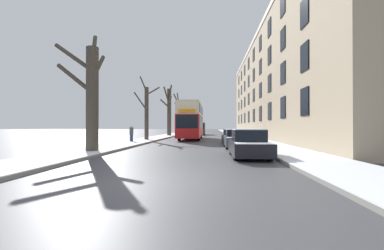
{
  "coord_description": "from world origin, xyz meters",
  "views": [
    {
      "loc": [
        1.45,
        -6.96,
        1.54
      ],
      "look_at": [
        -0.55,
        18.87,
        1.73
      ],
      "focal_mm": 24.0,
      "sensor_mm": 36.0,
      "label": 1
    }
  ],
  "objects_px": {
    "bare_tree_left_3": "(179,115)",
    "oncoming_van": "(200,128)",
    "parked_car_2": "(232,137)",
    "bare_tree_left_0": "(91,93)",
    "bare_tree_left_2": "(169,110)",
    "parked_car_1": "(237,139)",
    "parked_car_0": "(249,144)",
    "pedestrian_left_sidewalk": "(131,133)",
    "bare_tree_left_1": "(146,111)",
    "double_decker_bus": "(191,119)"
  },
  "relations": [
    {
      "from": "double_decker_bus",
      "to": "pedestrian_left_sidewalk",
      "type": "distance_m",
      "value": 9.24
    },
    {
      "from": "parked_car_0",
      "to": "pedestrian_left_sidewalk",
      "type": "height_order",
      "value": "pedestrian_left_sidewalk"
    },
    {
      "from": "bare_tree_left_0",
      "to": "parked_car_0",
      "type": "xyz_separation_m",
      "value": [
        8.95,
        -1.35,
        -2.9
      ]
    },
    {
      "from": "parked_car_0",
      "to": "parked_car_2",
      "type": "height_order",
      "value": "parked_car_0"
    },
    {
      "from": "bare_tree_left_2",
      "to": "oncoming_van",
      "type": "distance_m",
      "value": 10.71
    },
    {
      "from": "bare_tree_left_1",
      "to": "bare_tree_left_2",
      "type": "xyz_separation_m",
      "value": [
        0.25,
        13.56,
        0.98
      ]
    },
    {
      "from": "bare_tree_left_2",
      "to": "parked_car_0",
      "type": "distance_m",
      "value": 29.72
    },
    {
      "from": "oncoming_van",
      "to": "pedestrian_left_sidewalk",
      "type": "distance_m",
      "value": 27.12
    },
    {
      "from": "bare_tree_left_3",
      "to": "parked_car_2",
      "type": "distance_m",
      "value": 32.03
    },
    {
      "from": "bare_tree_left_3",
      "to": "parked_car_1",
      "type": "relative_size",
      "value": 2.24
    },
    {
      "from": "parked_car_1",
      "to": "oncoming_van",
      "type": "distance_m",
      "value": 31.83
    },
    {
      "from": "bare_tree_left_1",
      "to": "bare_tree_left_2",
      "type": "relative_size",
      "value": 0.9
    },
    {
      "from": "parked_car_0",
      "to": "parked_car_1",
      "type": "relative_size",
      "value": 1.03
    },
    {
      "from": "bare_tree_left_3",
      "to": "parked_car_1",
      "type": "height_order",
      "value": "bare_tree_left_3"
    },
    {
      "from": "bare_tree_left_0",
      "to": "oncoming_van",
      "type": "xyz_separation_m",
      "value": [
        4.71,
        36.02,
        -2.3
      ]
    },
    {
      "from": "parked_car_1",
      "to": "bare_tree_left_2",
      "type": "bearing_deg",
      "value": 111.57
    },
    {
      "from": "bare_tree_left_0",
      "to": "bare_tree_left_2",
      "type": "xyz_separation_m",
      "value": [
        0.12,
        26.81,
        0.67
      ]
    },
    {
      "from": "parked_car_1",
      "to": "parked_car_2",
      "type": "relative_size",
      "value": 0.89
    },
    {
      "from": "double_decker_bus",
      "to": "bare_tree_left_3",
      "type": "bearing_deg",
      "value": 101.16
    },
    {
      "from": "bare_tree_left_0",
      "to": "double_decker_bus",
      "type": "bearing_deg",
      "value": 74.96
    },
    {
      "from": "double_decker_bus",
      "to": "parked_car_1",
      "type": "relative_size",
      "value": 2.8
    },
    {
      "from": "parked_car_2",
      "to": "bare_tree_left_0",
      "type": "bearing_deg",
      "value": -132.66
    },
    {
      "from": "bare_tree_left_0",
      "to": "double_decker_bus",
      "type": "distance_m",
      "value": 17.59
    },
    {
      "from": "bare_tree_left_1",
      "to": "oncoming_van",
      "type": "distance_m",
      "value": 23.37
    },
    {
      "from": "parked_car_1",
      "to": "pedestrian_left_sidewalk",
      "type": "relative_size",
      "value": 2.4
    },
    {
      "from": "parked_car_1",
      "to": "bare_tree_left_0",
      "type": "bearing_deg",
      "value": -153.37
    },
    {
      "from": "bare_tree_left_3",
      "to": "oncoming_van",
      "type": "bearing_deg",
      "value": -41.73
    },
    {
      "from": "parked_car_2",
      "to": "parked_car_1",
      "type": "bearing_deg",
      "value": -90.0
    },
    {
      "from": "double_decker_bus",
      "to": "pedestrian_left_sidewalk",
      "type": "height_order",
      "value": "double_decker_bus"
    },
    {
      "from": "oncoming_van",
      "to": "pedestrian_left_sidewalk",
      "type": "xyz_separation_m",
      "value": [
        -5.29,
        -26.59,
        -0.33
      ]
    },
    {
      "from": "parked_car_1",
      "to": "pedestrian_left_sidewalk",
      "type": "xyz_separation_m",
      "value": [
        -9.53,
        4.94,
        0.3
      ]
    },
    {
      "from": "pedestrian_left_sidewalk",
      "to": "parked_car_2",
      "type": "bearing_deg",
      "value": -57.24
    },
    {
      "from": "parked_car_0",
      "to": "parked_car_1",
      "type": "height_order",
      "value": "parked_car_0"
    },
    {
      "from": "parked_car_2",
      "to": "pedestrian_left_sidewalk",
      "type": "height_order",
      "value": "pedestrian_left_sidewalk"
    },
    {
      "from": "bare_tree_left_0",
      "to": "parked_car_2",
      "type": "distance_m",
      "value": 13.53
    },
    {
      "from": "bare_tree_left_3",
      "to": "parked_car_1",
      "type": "xyz_separation_m",
      "value": [
        8.98,
        -35.77,
        -3.52
      ]
    },
    {
      "from": "bare_tree_left_2",
      "to": "oncoming_van",
      "type": "xyz_separation_m",
      "value": [
        4.58,
        9.22,
        -2.97
      ]
    },
    {
      "from": "double_decker_bus",
      "to": "parked_car_2",
      "type": "xyz_separation_m",
      "value": [
        4.39,
        -7.25,
        -1.83
      ]
    },
    {
      "from": "double_decker_bus",
      "to": "bare_tree_left_2",
      "type": "bearing_deg",
      "value": 114.24
    },
    {
      "from": "parked_car_1",
      "to": "pedestrian_left_sidewalk",
      "type": "height_order",
      "value": "pedestrian_left_sidewalk"
    },
    {
      "from": "bare_tree_left_0",
      "to": "parked_car_0",
      "type": "bearing_deg",
      "value": -8.58
    },
    {
      "from": "bare_tree_left_2",
      "to": "bare_tree_left_3",
      "type": "relative_size",
      "value": 0.88
    },
    {
      "from": "bare_tree_left_1",
      "to": "bare_tree_left_2",
      "type": "height_order",
      "value": "bare_tree_left_2"
    },
    {
      "from": "bare_tree_left_3",
      "to": "parked_car_1",
      "type": "bearing_deg",
      "value": -75.9
    },
    {
      "from": "parked_car_0",
      "to": "oncoming_van",
      "type": "height_order",
      "value": "oncoming_van"
    },
    {
      "from": "parked_car_2",
      "to": "bare_tree_left_2",
      "type": "bearing_deg",
      "value": 117.3
    },
    {
      "from": "double_decker_bus",
      "to": "oncoming_van",
      "type": "height_order",
      "value": "double_decker_bus"
    },
    {
      "from": "parked_car_2",
      "to": "pedestrian_left_sidewalk",
      "type": "relative_size",
      "value": 2.69
    },
    {
      "from": "bare_tree_left_0",
      "to": "double_decker_bus",
      "type": "relative_size",
      "value": 0.64
    },
    {
      "from": "bare_tree_left_0",
      "to": "bare_tree_left_2",
      "type": "distance_m",
      "value": 26.82
    }
  ]
}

